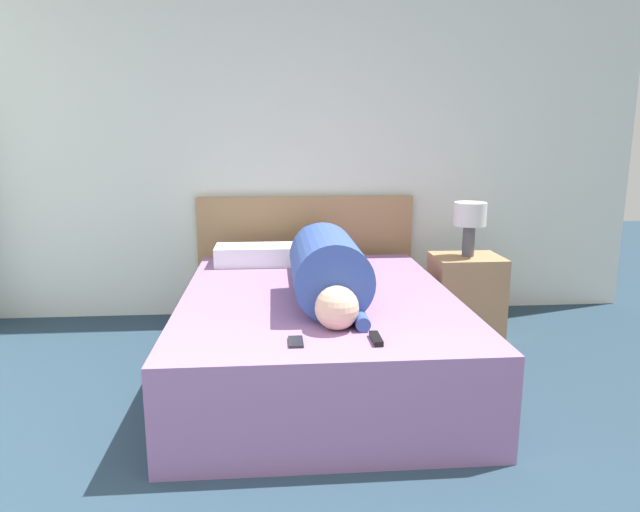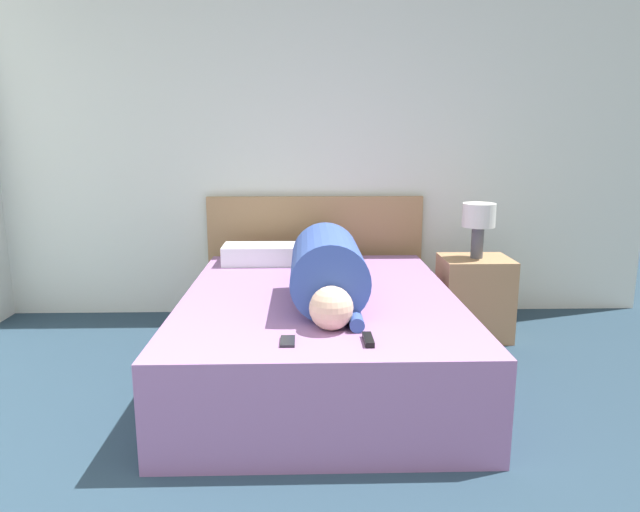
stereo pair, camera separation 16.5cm
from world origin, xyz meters
The scene contains 9 objects.
wall_back centered at (0.00, 3.48, 1.30)m, with size 5.59×0.06×2.60m.
bed centered at (0.19, 2.23, 0.25)m, with size 1.54×2.09×0.49m.
headboard centered at (0.19, 3.41, 0.46)m, with size 1.66×0.04×0.93m.
nightstand centered at (1.28, 2.83, 0.28)m, with size 0.47×0.39×0.56m.
table_lamp centered at (1.28, 2.83, 0.83)m, with size 0.22×0.22×0.37m.
person_lying centered at (0.23, 2.23, 0.66)m, with size 0.39×1.74×0.39m.
pillow_near_headboard centered at (-0.18, 3.02, 0.56)m, with size 0.57×0.29×0.13m.
tv_remote centered at (0.38, 1.41, 0.50)m, with size 0.04×0.15×0.02m.
cell_phone centered at (0.03, 1.42, 0.50)m, with size 0.06×0.13×0.01m.
Camera 2 is at (0.11, -0.95, 1.37)m, focal length 32.00 mm.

